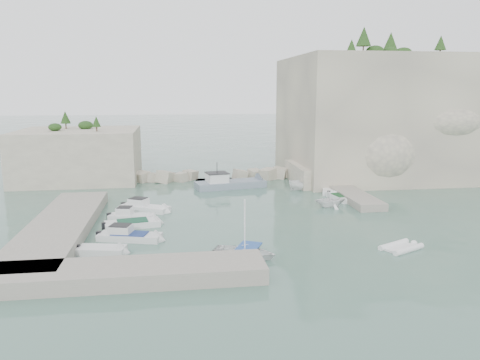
{
  "coord_description": "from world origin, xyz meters",
  "views": [
    {
      "loc": [
        -6.86,
        -42.37,
        12.47
      ],
      "look_at": [
        0.0,
        6.0,
        3.0
      ],
      "focal_mm": 35.0,
      "sensor_mm": 36.0,
      "label": 1
    }
  ],
  "objects": [
    {
      "name": "ground",
      "position": [
        0.0,
        0.0,
        0.0
      ],
      "size": [
        400.0,
        400.0,
        0.0
      ],
      "primitive_type": "plane",
      "color": "#4B7062",
      "rests_on": "ground"
    },
    {
      "name": "cliff_east",
      "position": [
        23.0,
        23.0,
        8.5
      ],
      "size": [
        26.0,
        22.0,
        17.0
      ],
      "primitive_type": "cube",
      "color": "beige",
      "rests_on": "ground"
    },
    {
      "name": "cliff_terrace",
      "position": [
        13.0,
        18.0,
        1.25
      ],
      "size": [
        8.0,
        10.0,
        2.5
      ],
      "primitive_type": "cube",
      "color": "beige",
      "rests_on": "ground"
    },
    {
      "name": "outcrop_west",
      "position": [
        -20.0,
        25.0,
        3.5
      ],
      "size": [
        16.0,
        14.0,
        7.0
      ],
      "primitive_type": "cube",
      "color": "beige",
      "rests_on": "ground"
    },
    {
      "name": "quay_west",
      "position": [
        -17.0,
        -1.0,
        0.55
      ],
      "size": [
        5.0,
        24.0,
        1.1
      ],
      "primitive_type": "cube",
      "color": "#9E9689",
      "rests_on": "ground"
    },
    {
      "name": "quay_south",
      "position": [
        -10.0,
        -12.5,
        0.55
      ],
      "size": [
        18.0,
        4.0,
        1.1
      ],
      "primitive_type": "cube",
      "color": "#9E9689",
      "rests_on": "ground"
    },
    {
      "name": "ledge_east",
      "position": [
        13.5,
        10.0,
        0.4
      ],
      "size": [
        3.0,
        16.0,
        0.8
      ],
      "primitive_type": "cube",
      "color": "#9E9689",
      "rests_on": "ground"
    },
    {
      "name": "breakwater",
      "position": [
        -1.0,
        22.0,
        0.7
      ],
      "size": [
        28.0,
        3.0,
        1.4
      ],
      "primitive_type": "cube",
      "color": "beige",
      "rests_on": "ground"
    },
    {
      "name": "motorboat_a",
      "position": [
        -10.03,
        5.97,
        0.0
      ],
      "size": [
        5.9,
        4.39,
        1.4
      ],
      "primitive_type": null,
      "rotation": [
        0.0,
        0.0,
        -0.52
      ],
      "color": "white",
      "rests_on": "ground"
    },
    {
      "name": "motorboat_b",
      "position": [
        -11.15,
        2.58,
        0.0
      ],
      "size": [
        4.92,
        2.45,
        1.4
      ],
      "primitive_type": null,
      "rotation": [
        0.0,
        0.0,
        -0.2
      ],
      "color": "silver",
      "rests_on": "ground"
    },
    {
      "name": "motorboat_c",
      "position": [
        -10.86,
        0.21,
        0.0
      ],
      "size": [
        5.71,
        2.97,
        0.7
      ],
      "primitive_type": null,
      "rotation": [
        0.0,
        0.0,
        0.19
      ],
      "color": "silver",
      "rests_on": "ground"
    },
    {
      "name": "motorboat_d",
      "position": [
        -10.75,
        -3.74,
        0.0
      ],
      "size": [
        6.07,
        3.23,
        1.4
      ],
      "primitive_type": null,
      "rotation": [
        0.0,
        0.0,
        -0.27
      ],
      "color": "silver",
      "rests_on": "ground"
    },
    {
      "name": "motorboat_e",
      "position": [
        -12.62,
        -6.82,
        0.0
      ],
      "size": [
        4.22,
        2.36,
        0.7
      ],
      "primitive_type": null,
      "rotation": [
        0.0,
        0.0,
        -0.19
      ],
      "color": "silver",
      "rests_on": "ground"
    },
    {
      "name": "rowboat",
      "position": [
        -1.78,
        -9.12,
        0.0
      ],
      "size": [
        5.82,
        5.19,
        0.99
      ],
      "primitive_type": "imported",
      "rotation": [
        0.0,
        0.0,
        1.12
      ],
      "color": "white",
      "rests_on": "ground"
    },
    {
      "name": "inflatable_dinghy",
      "position": [
        10.78,
        -9.13,
        0.0
      ],
      "size": [
        4.05,
        3.2,
        0.44
      ],
      "primitive_type": null,
      "rotation": [
        0.0,
        0.0,
        0.46
      ],
      "color": "white",
      "rests_on": "ground"
    },
    {
      "name": "tender_east_a",
      "position": [
        9.69,
        4.93,
        0.0
      ],
      "size": [
        3.61,
        3.18,
        1.81
      ],
      "primitive_type": "imported",
      "rotation": [
        0.0,
        0.0,
        1.63
      ],
      "color": "white",
      "rests_on": "ground"
    },
    {
      "name": "tender_east_b",
      "position": [
        11.83,
        7.8,
        0.0
      ],
      "size": [
        2.17,
        4.38,
        0.7
      ],
      "primitive_type": null,
      "rotation": [
        0.0,
        0.0,
        1.75
      ],
      "color": "white",
      "rests_on": "ground"
    },
    {
      "name": "tender_east_c",
      "position": [
        11.88,
        11.87,
        0.0
      ],
      "size": [
        2.79,
        4.75,
        0.7
      ],
      "primitive_type": null,
      "rotation": [
        0.0,
        0.0,
        1.26
      ],
      "color": "white",
      "rests_on": "ground"
    },
    {
      "name": "tender_east_d",
      "position": [
        9.33,
        13.89,
        0.0
      ],
      "size": [
        4.34,
        2.07,
        1.61
      ],
      "primitive_type": "imported",
      "rotation": [
        0.0,
        0.0,
        1.69
      ],
      "color": "white",
      "rests_on": "ground"
    },
    {
      "name": "work_boat",
      "position": [
        0.23,
        16.44,
        0.0
      ],
      "size": [
        10.29,
        4.86,
        2.2
      ],
      "primitive_type": null,
      "rotation": [
        0.0,
        0.0,
        0.2
      ],
      "color": "slate",
      "rests_on": "ground"
    },
    {
      "name": "rowboat_mast",
      "position": [
        -1.78,
        -9.12,
        2.6
      ],
      "size": [
        0.1,
        0.1,
        4.2
      ],
      "primitive_type": "cylinder",
      "color": "white",
      "rests_on": "rowboat"
    },
    {
      "name": "vegetation",
      "position": [
        17.83,
        24.4,
        17.93
      ],
      "size": [
        53.48,
        13.88,
        13.4
      ],
      "color": "#1E4219",
      "rests_on": "ground"
    }
  ]
}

